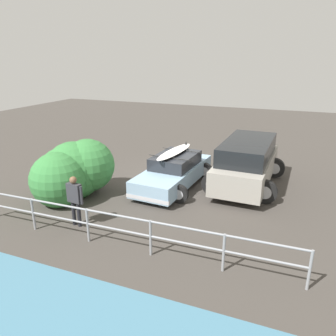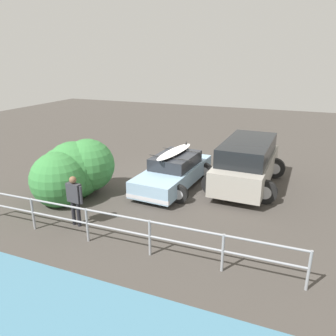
% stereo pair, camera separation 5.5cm
% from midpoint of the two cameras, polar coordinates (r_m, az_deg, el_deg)
% --- Properties ---
extents(ground_plane, '(44.00, 44.00, 0.02)m').
position_cam_midpoint_polar(ground_plane, '(13.69, 0.81, -2.36)').
color(ground_plane, '#423D38').
rests_on(ground_plane, ground).
extents(sedan_car, '(2.51, 4.53, 1.55)m').
position_cam_midpoint_polar(sedan_car, '(13.03, 1.19, -0.53)').
color(sedan_car, '#8CADC6').
rests_on(sedan_car, ground).
extents(suv_car, '(2.84, 4.95, 1.87)m').
position_cam_midpoint_polar(suv_car, '(13.32, 13.70, 0.95)').
color(suv_car, '#9E998E').
rests_on(suv_car, ground).
extents(person_bystander, '(0.62, 0.23, 1.60)m').
position_cam_midpoint_polar(person_bystander, '(10.23, -15.84, -4.79)').
color(person_bystander, black).
rests_on(person_bystander, ground).
extents(railing_fence, '(9.58, 0.25, 1.01)m').
position_cam_midpoint_polar(railing_fence, '(8.94, -8.69, -9.86)').
color(railing_fence, gray).
rests_on(railing_fence, ground).
extents(bush_near_left, '(2.73, 3.14, 2.20)m').
position_cam_midpoint_polar(bush_near_left, '(12.44, -16.66, -0.78)').
color(bush_near_left, '#4C3828').
rests_on(bush_near_left, ground).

